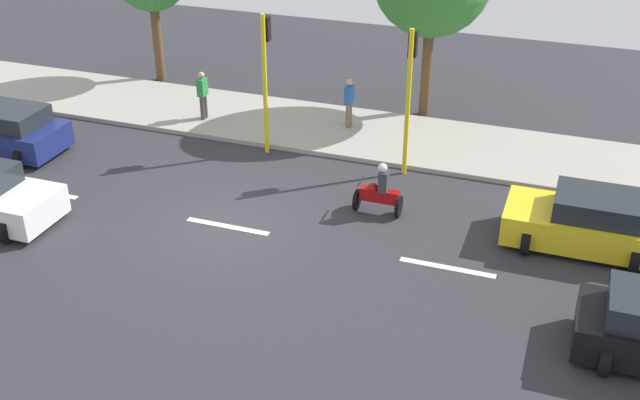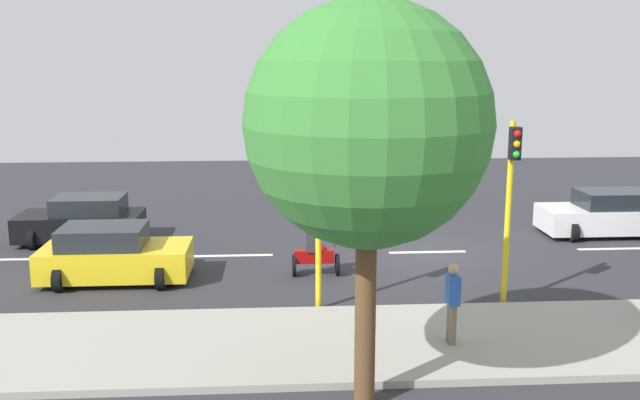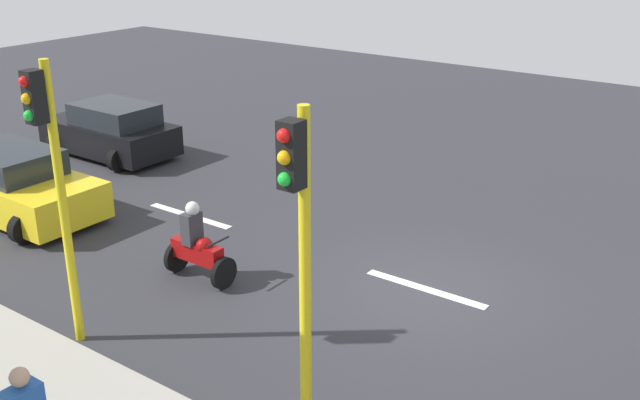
{
  "view_description": "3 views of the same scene",
  "coord_description": "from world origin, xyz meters",
  "px_view_note": "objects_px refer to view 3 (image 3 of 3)",
  "views": [
    {
      "loc": [
        -16.42,
        -8.5,
        10.8
      ],
      "look_at": [
        -0.66,
        -2.88,
        1.68
      ],
      "focal_mm": 44.21,
      "sensor_mm": 36.0,
      "label": 1
    },
    {
      "loc": [
        20.8,
        -4.68,
        5.98
      ],
      "look_at": [
        -0.02,
        -3.35,
        1.7
      ],
      "focal_mm": 39.48,
      "sensor_mm": 36.0,
      "label": 2
    },
    {
      "loc": [
        10.91,
        5.52,
        6.4
      ],
      "look_at": [
        1.08,
        -1.59,
        1.72
      ],
      "focal_mm": 41.87,
      "sensor_mm": 36.0,
      "label": 3
    }
  ],
  "objects_px": {
    "motorcycle": "(197,247)",
    "traffic_light_corner": "(300,243)",
    "car_yellow_cab": "(18,186)",
    "traffic_light_midblock": "(52,168)",
    "car_black": "(111,131)"
  },
  "relations": [
    {
      "from": "motorcycle",
      "to": "car_black",
      "type": "bearing_deg",
      "value": -118.9
    },
    {
      "from": "car_yellow_cab",
      "to": "traffic_light_midblock",
      "type": "bearing_deg",
      "value": 63.86
    },
    {
      "from": "car_yellow_cab",
      "to": "traffic_light_midblock",
      "type": "relative_size",
      "value": 0.87
    },
    {
      "from": "car_black",
      "to": "motorcycle",
      "type": "height_order",
      "value": "motorcycle"
    },
    {
      "from": "traffic_light_corner",
      "to": "traffic_light_midblock",
      "type": "height_order",
      "value": "same"
    },
    {
      "from": "motorcycle",
      "to": "traffic_light_corner",
      "type": "xyz_separation_m",
      "value": [
        2.74,
        4.48,
        2.29
      ]
    },
    {
      "from": "motorcycle",
      "to": "traffic_light_midblock",
      "type": "bearing_deg",
      "value": -1.21
    },
    {
      "from": "car_yellow_cab",
      "to": "traffic_light_corner",
      "type": "bearing_deg",
      "value": 75.08
    },
    {
      "from": "car_black",
      "to": "motorcycle",
      "type": "distance_m",
      "value": 8.4
    },
    {
      "from": "car_yellow_cab",
      "to": "traffic_light_midblock",
      "type": "height_order",
      "value": "traffic_light_midblock"
    },
    {
      "from": "car_black",
      "to": "traffic_light_midblock",
      "type": "xyz_separation_m",
      "value": [
        6.8,
        7.29,
        2.22
      ]
    },
    {
      "from": "car_yellow_cab",
      "to": "traffic_light_corner",
      "type": "height_order",
      "value": "traffic_light_corner"
    },
    {
      "from": "car_black",
      "to": "motorcycle",
      "type": "xyz_separation_m",
      "value": [
        4.06,
        7.35,
        -0.07
      ]
    },
    {
      "from": "motorcycle",
      "to": "traffic_light_corner",
      "type": "height_order",
      "value": "traffic_light_corner"
    },
    {
      "from": "car_black",
      "to": "traffic_light_midblock",
      "type": "distance_m",
      "value": 10.22
    }
  ]
}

